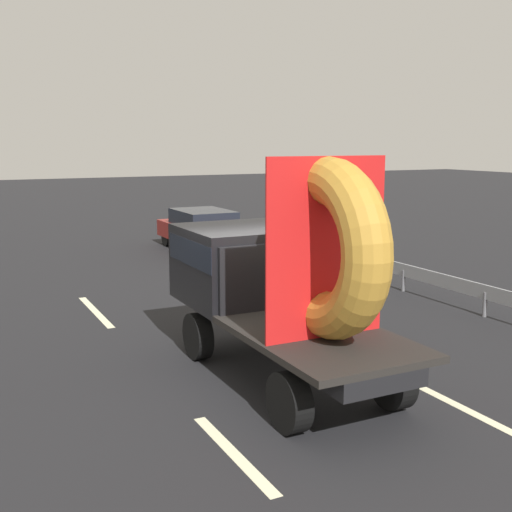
{
  "coord_description": "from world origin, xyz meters",
  "views": [
    {
      "loc": [
        -4.71,
        -9.21,
        3.78
      ],
      "look_at": [
        0.09,
        0.37,
        1.87
      ],
      "focal_mm": 44.98,
      "sensor_mm": 36.0,
      "label": 1
    }
  ],
  "objects": [
    {
      "name": "lane_dash_right_far",
      "position": [
        1.86,
        5.28,
        0.0
      ],
      "size": [
        0.16,
        2.64,
        0.01
      ],
      "primitive_type": "cube",
      "rotation": [
        0.0,
        0.0,
        1.57
      ],
      "color": "beige",
      "rests_on": "ground_plane"
    },
    {
      "name": "lane_dash_right_near",
      "position": [
        1.86,
        -3.02,
        0.0
      ],
      "size": [
        0.16,
        2.25,
        0.01
      ],
      "primitive_type": "cube",
      "rotation": [
        0.0,
        0.0,
        1.57
      ],
      "color": "beige",
      "rests_on": "ground_plane"
    },
    {
      "name": "ground_plane",
      "position": [
        0.0,
        0.0,
        0.0
      ],
      "size": [
        120.0,
        120.0,
        0.0
      ],
      "primitive_type": "plane",
      "color": "black"
    },
    {
      "name": "flatbed_truck",
      "position": [
        0.09,
        -0.25,
        1.69
      ],
      "size": [
        2.02,
        5.24,
        3.59
      ],
      "color": "black",
      "rests_on": "ground_plane"
    },
    {
      "name": "lane_dash_left_near",
      "position": [
        -1.67,
        -2.51,
        0.0
      ],
      "size": [
        0.16,
        2.26,
        0.01
      ],
      "primitive_type": "cube",
      "rotation": [
        0.0,
        0.0,
        1.57
      ],
      "color": "beige",
      "rests_on": "ground_plane"
    },
    {
      "name": "guardrail",
      "position": [
        5.87,
        2.08,
        0.52
      ],
      "size": [
        0.1,
        10.95,
        0.71
      ],
      "color": "gray",
      "rests_on": "ground_plane"
    },
    {
      "name": "lane_dash_left_far",
      "position": [
        -1.67,
        4.96,
        0.0
      ],
      "size": [
        0.16,
        2.92,
        0.01
      ],
      "primitive_type": "cube",
      "rotation": [
        0.0,
        0.0,
        1.57
      ],
      "color": "beige",
      "rests_on": "ground_plane"
    },
    {
      "name": "distant_sedan",
      "position": [
        3.62,
        11.61,
        0.77
      ],
      "size": [
        1.89,
        4.4,
        1.44
      ],
      "color": "black",
      "rests_on": "ground_plane"
    }
  ]
}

